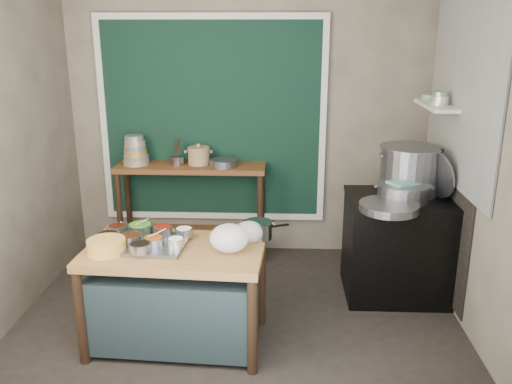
{
  "coord_description": "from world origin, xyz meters",
  "views": [
    {
      "loc": [
        0.32,
        -3.78,
        2.24
      ],
      "look_at": [
        0.13,
        0.25,
        1.0
      ],
      "focal_mm": 38.0,
      "sensor_mm": 36.0,
      "label": 1
    }
  ],
  "objects_px": {
    "condiment_tray": "(143,244)",
    "yellow_basin": "(106,246)",
    "prep_table": "(177,296)",
    "saucepan": "(258,230)",
    "back_counter": "(192,211)",
    "stock_pot": "(409,170)",
    "steamer": "(403,192)",
    "ceramic_crock": "(199,157)",
    "utensil_cup": "(177,161)",
    "stove_block": "(400,248)"
  },
  "relations": [
    {
      "from": "condiment_tray",
      "to": "yellow_basin",
      "type": "relative_size",
      "value": 2.34
    },
    {
      "from": "prep_table",
      "to": "condiment_tray",
      "type": "relative_size",
      "value": 2.05
    },
    {
      "from": "prep_table",
      "to": "saucepan",
      "type": "height_order",
      "value": "saucepan"
    },
    {
      "from": "back_counter",
      "to": "yellow_basin",
      "type": "bearing_deg",
      "value": -100.39
    },
    {
      "from": "stock_pot",
      "to": "steamer",
      "type": "height_order",
      "value": "stock_pot"
    },
    {
      "from": "condiment_tray",
      "to": "ceramic_crock",
      "type": "height_order",
      "value": "ceramic_crock"
    },
    {
      "from": "saucepan",
      "to": "utensil_cup",
      "type": "bearing_deg",
      "value": 100.13
    },
    {
      "from": "ceramic_crock",
      "to": "steamer",
      "type": "height_order",
      "value": "ceramic_crock"
    },
    {
      "from": "stock_pot",
      "to": "steamer",
      "type": "xyz_separation_m",
      "value": [
        -0.09,
        -0.21,
        -0.13
      ]
    },
    {
      "from": "saucepan",
      "to": "stock_pot",
      "type": "xyz_separation_m",
      "value": [
        1.24,
        0.75,
        0.27
      ]
    },
    {
      "from": "yellow_basin",
      "to": "stock_pot",
      "type": "xyz_separation_m",
      "value": [
        2.26,
        1.08,
        0.28
      ]
    },
    {
      "from": "saucepan",
      "to": "stock_pot",
      "type": "relative_size",
      "value": 0.44
    },
    {
      "from": "condiment_tray",
      "to": "ceramic_crock",
      "type": "relative_size",
      "value": 2.73
    },
    {
      "from": "ceramic_crock",
      "to": "steamer",
      "type": "xyz_separation_m",
      "value": [
        1.79,
        -0.85,
        -0.07
      ]
    },
    {
      "from": "back_counter",
      "to": "stove_block",
      "type": "bearing_deg",
      "value": -21.02
    },
    {
      "from": "saucepan",
      "to": "condiment_tray",
      "type": "bearing_deg",
      "value": 171.52
    },
    {
      "from": "yellow_basin",
      "to": "stove_block",
      "type": "bearing_deg",
      "value": 23.49
    },
    {
      "from": "ceramic_crock",
      "to": "saucepan",
      "type": "bearing_deg",
      "value": -65.54
    },
    {
      "from": "prep_table",
      "to": "back_counter",
      "type": "height_order",
      "value": "back_counter"
    },
    {
      "from": "prep_table",
      "to": "back_counter",
      "type": "distance_m",
      "value": 1.59
    },
    {
      "from": "utensil_cup",
      "to": "ceramic_crock",
      "type": "relative_size",
      "value": 0.6
    },
    {
      "from": "saucepan",
      "to": "yellow_basin",
      "type": "bearing_deg",
      "value": 176.43
    },
    {
      "from": "utensil_cup",
      "to": "steamer",
      "type": "xyz_separation_m",
      "value": [
        2.0,
        -0.83,
        -0.04
      ]
    },
    {
      "from": "prep_table",
      "to": "saucepan",
      "type": "xyz_separation_m",
      "value": [
        0.58,
        0.22,
        0.44
      ]
    },
    {
      "from": "steamer",
      "to": "utensil_cup",
      "type": "bearing_deg",
      "value": 157.38
    },
    {
      "from": "back_counter",
      "to": "ceramic_crock",
      "type": "xyz_separation_m",
      "value": [
        0.08,
        0.03,
        0.55
      ]
    },
    {
      "from": "utensil_cup",
      "to": "prep_table",
      "type": "bearing_deg",
      "value": -80.59
    },
    {
      "from": "stove_block",
      "to": "utensil_cup",
      "type": "relative_size",
      "value": 6.7
    },
    {
      "from": "ceramic_crock",
      "to": "utensil_cup",
      "type": "bearing_deg",
      "value": -173.77
    },
    {
      "from": "prep_table",
      "to": "saucepan",
      "type": "relative_size",
      "value": 5.48
    },
    {
      "from": "steamer",
      "to": "stock_pot",
      "type": "bearing_deg",
      "value": 67.68
    },
    {
      "from": "prep_table",
      "to": "ceramic_crock",
      "type": "distance_m",
      "value": 1.74
    },
    {
      "from": "prep_table",
      "to": "saucepan",
      "type": "distance_m",
      "value": 0.76
    },
    {
      "from": "back_counter",
      "to": "condiment_tray",
      "type": "distance_m",
      "value": 1.58
    },
    {
      "from": "prep_table",
      "to": "ceramic_crock",
      "type": "relative_size",
      "value": 5.58
    },
    {
      "from": "prep_table",
      "to": "yellow_basin",
      "type": "xyz_separation_m",
      "value": [
        -0.44,
        -0.11,
        0.43
      ]
    },
    {
      "from": "prep_table",
      "to": "condiment_tray",
      "type": "distance_m",
      "value": 0.45
    },
    {
      "from": "stock_pot",
      "to": "steamer",
      "type": "relative_size",
      "value": 1.17
    },
    {
      "from": "yellow_basin",
      "to": "saucepan",
      "type": "distance_m",
      "value": 1.07
    },
    {
      "from": "ceramic_crock",
      "to": "stock_pot",
      "type": "height_order",
      "value": "stock_pot"
    },
    {
      "from": "back_counter",
      "to": "utensil_cup",
      "type": "relative_size",
      "value": 10.8
    },
    {
      "from": "condiment_tray",
      "to": "stock_pot",
      "type": "relative_size",
      "value": 1.18
    },
    {
      "from": "prep_table",
      "to": "stock_pot",
      "type": "height_order",
      "value": "stock_pot"
    },
    {
      "from": "saucepan",
      "to": "prep_table",
      "type": "bearing_deg",
      "value": 179.27
    },
    {
      "from": "condiment_tray",
      "to": "stock_pot",
      "type": "xyz_separation_m",
      "value": [
        2.05,
        0.93,
        0.32
      ]
    },
    {
      "from": "stove_block",
      "to": "utensil_cup",
      "type": "height_order",
      "value": "utensil_cup"
    },
    {
      "from": "condiment_tray",
      "to": "stock_pot",
      "type": "height_order",
      "value": "stock_pot"
    },
    {
      "from": "back_counter",
      "to": "condiment_tray",
      "type": "relative_size",
      "value": 2.37
    },
    {
      "from": "stove_block",
      "to": "yellow_basin",
      "type": "bearing_deg",
      "value": -156.51
    },
    {
      "from": "stock_pot",
      "to": "prep_table",
      "type": "bearing_deg",
      "value": -152.04
    }
  ]
}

